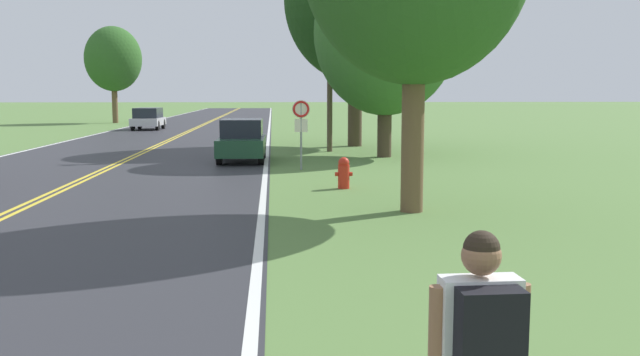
# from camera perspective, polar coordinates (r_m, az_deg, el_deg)

# --- Properties ---
(hitchhiker_person) EXTENTS (0.61, 0.43, 1.80)m
(hitchhiker_person) POSITION_cam_1_polar(r_m,az_deg,el_deg) (4.19, 13.40, -13.80)
(hitchhiker_person) COLOR #38476B
(hitchhiker_person) RESTS_ON ground
(fire_hydrant) EXTENTS (0.48, 0.32, 0.86)m
(fire_hydrant) POSITION_cam_1_polar(r_m,az_deg,el_deg) (18.44, 2.01, 0.46)
(fire_hydrant) COLOR red
(fire_hydrant) RESTS_ON ground
(traffic_sign) EXTENTS (0.60, 0.10, 2.36)m
(traffic_sign) POSITION_cam_1_polar(r_m,az_deg,el_deg) (22.83, -1.60, 5.10)
(traffic_sign) COLOR gray
(traffic_sign) RESTS_ON ground
(utility_pole_midground) EXTENTS (1.80, 0.24, 9.94)m
(utility_pole_midground) POSITION_cam_1_polar(r_m,az_deg,el_deg) (30.22, 0.83, 11.99)
(utility_pole_midground) COLOR brown
(utility_pole_midground) RESTS_ON ground
(tree_behind_sign) EXTENTS (5.76, 5.76, 8.31)m
(tree_behind_sign) POSITION_cam_1_polar(r_m,az_deg,el_deg) (27.75, 5.55, 12.09)
(tree_behind_sign) COLOR #473828
(tree_behind_sign) RESTS_ON ground
(tree_mid_treeline) EXTENTS (4.85, 4.85, 8.33)m
(tree_mid_treeline) POSITION_cam_1_polar(r_m,az_deg,el_deg) (62.05, -17.02, 9.55)
(tree_mid_treeline) COLOR brown
(tree_mid_treeline) RESTS_ON ground
(car_dark_green_sedan_approaching) EXTENTS (1.78, 3.96, 1.61)m
(car_dark_green_sedan_approaching) POSITION_cam_1_polar(r_m,az_deg,el_deg) (25.94, -6.58, 3.18)
(car_dark_green_sedan_approaching) COLOR black
(car_dark_green_sedan_approaching) RESTS_ON ground
(car_silver_hatchback_mid_near) EXTENTS (1.96, 3.73, 1.55)m
(car_silver_hatchback_mid_near) POSITION_cam_1_polar(r_m,az_deg,el_deg) (49.84, -14.27, 4.92)
(car_silver_hatchback_mid_near) COLOR black
(car_silver_hatchback_mid_near) RESTS_ON ground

